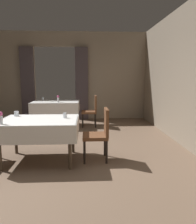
% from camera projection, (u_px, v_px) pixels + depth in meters
% --- Properties ---
extents(ground, '(10.08, 10.08, 0.00)m').
position_uv_depth(ground, '(23.00, 166.00, 3.68)').
color(ground, '#7A604C').
extents(wall_back, '(6.40, 0.27, 3.00)m').
position_uv_depth(wall_back, '(55.00, 76.00, 7.56)').
color(wall_back, gray).
rests_on(wall_back, ground).
extents(dining_table_mid, '(1.34, 1.03, 0.75)m').
position_uv_depth(dining_table_mid, '(39.00, 125.00, 3.80)').
color(dining_table_mid, '#4C3D2D').
rests_on(dining_table_mid, ground).
extents(dining_table_far, '(1.39, 0.95, 0.75)m').
position_uv_depth(dining_table_far, '(56.00, 105.00, 6.57)').
color(dining_table_far, '#4C3D2D').
rests_on(dining_table_far, ground).
extents(chair_mid_right, '(0.44, 0.44, 0.93)m').
position_uv_depth(chair_mid_right, '(100.00, 132.00, 3.87)').
color(chair_mid_right, black).
rests_on(chair_mid_right, ground).
extents(chair_far_right, '(0.44, 0.44, 0.93)m').
position_uv_depth(chair_far_right, '(92.00, 109.00, 6.54)').
color(chair_far_right, black).
rests_on(chair_far_right, ground).
extents(flower_vase_mid, '(0.07, 0.07, 0.20)m').
position_uv_depth(flower_vase_mid, '(1.00, 117.00, 3.38)').
color(flower_vase_mid, silver).
rests_on(flower_vase_mid, dining_table_mid).
extents(glass_mid_b, '(0.08, 0.08, 0.09)m').
position_uv_depth(glass_mid_b, '(16.00, 114.00, 4.09)').
color(glass_mid_b, silver).
rests_on(glass_mid_b, dining_table_mid).
extents(glass_mid_c, '(0.07, 0.07, 0.09)m').
position_uv_depth(glass_mid_c, '(65.00, 115.00, 3.91)').
color(glass_mid_c, silver).
rests_on(glass_mid_c, dining_table_mid).
extents(flower_vase_far, '(0.07, 0.07, 0.20)m').
position_uv_depth(flower_vase_far, '(58.00, 98.00, 6.33)').
color(flower_vase_far, silver).
rests_on(flower_vase_far, dining_table_far).
extents(glass_far_b, '(0.08, 0.08, 0.10)m').
position_uv_depth(glass_far_b, '(43.00, 99.00, 6.84)').
color(glass_far_b, silver).
rests_on(glass_far_b, dining_table_far).
extents(plate_far_c, '(0.20, 0.20, 0.01)m').
position_uv_depth(plate_far_c, '(52.00, 101.00, 6.58)').
color(plate_far_c, white).
rests_on(plate_far_c, dining_table_far).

